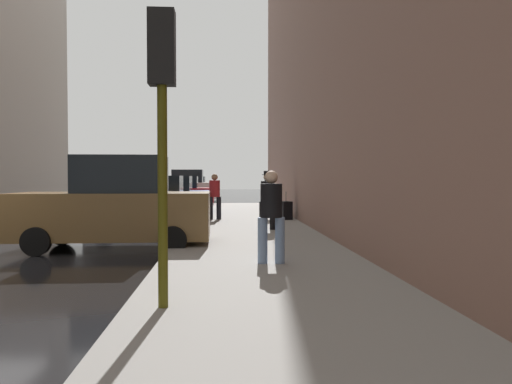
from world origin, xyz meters
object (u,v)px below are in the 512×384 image
parked_blue_sedan (167,196)px  pedestrian_in_red_jacket (215,194)px  parked_bronze_suv (115,206)px  fire_hydrant (201,212)px  pedestrian_with_beanie (269,193)px  parked_red_hatchback (179,192)px  parked_white_van (186,187)px  parked_dark_green_sedan (191,188)px  rolling_suitcase (286,210)px  traffic_light (162,93)px  pedestrian_in_jeans (271,212)px  pedestrian_with_fedora (267,197)px  parked_gray_coupe (151,202)px

parked_blue_sedan → pedestrian_in_red_jacket: bearing=-63.3°
parked_bronze_suv → fire_hydrant: size_ratio=6.55×
parked_bronze_suv → pedestrian_with_beanie: size_ratio=2.60×
parked_red_hatchback → parked_white_van: parked_white_van is taller
parked_white_van → fire_hydrant: size_ratio=6.57×
parked_dark_green_sedan → rolling_suitcase: (4.95, -22.63, -0.36)m
fire_hydrant → traffic_light: (0.05, -11.86, 2.26)m
parked_red_hatchback → pedestrian_in_red_jacket: pedestrian_in_red_jacket is taller
parked_white_van → pedestrian_with_beanie: (4.40, -15.38, 0.10)m
pedestrian_in_red_jacket → pedestrian_in_jeans: bearing=-82.9°
parked_blue_sedan → rolling_suitcase: parked_blue_sedan is taller
parked_blue_sedan → pedestrian_in_jeans: size_ratio=2.48×
parked_dark_green_sedan → fire_hydrant: size_ratio=6.01×
fire_hydrant → pedestrian_in_jeans: (1.67, -8.86, 0.61)m
parked_white_van → pedestrian_with_fedora: bearing=-78.7°
fire_hydrant → pedestrian_with_beanie: 3.00m
pedestrian_with_fedora → rolling_suitcase: pedestrian_with_fedora is taller
traffic_light → pedestrian_in_red_jacket: (0.42, 12.66, -1.65)m
parked_dark_green_sedan → fire_hydrant: (1.80, -23.24, -0.35)m
fire_hydrant → parked_red_hatchback: bearing=99.0°
parked_white_van → rolling_suitcase: (4.95, -16.13, -0.54)m
fire_hydrant → pedestrian_with_fedora: 3.72m
parked_dark_green_sedan → pedestrian_with_fedora: size_ratio=2.38×
pedestrian_with_fedora → pedestrian_in_red_jacket: pedestrian_with_fedora is taller
parked_bronze_suv → parked_gray_coupe: parked_bronze_suv is taller
pedestrian_in_red_jacket → fire_hydrant: bearing=-120.5°
parked_gray_coupe → pedestrian_with_fedora: 4.96m
traffic_light → pedestrian_in_jeans: 3.79m
parked_blue_sedan → pedestrian_with_beanie: bearing=-42.0°
parked_blue_sedan → parked_red_hatchback: same height
parked_blue_sedan → pedestrian_in_red_jacket: 5.06m
parked_bronze_suv → parked_blue_sedan: 11.12m
fire_hydrant → pedestrian_with_fedora: (2.13, -2.98, 0.64)m
parked_blue_sedan → traffic_light: bearing=-83.8°
traffic_light → pedestrian_in_red_jacket: traffic_light is taller
parked_red_hatchback → parked_dark_green_sedan: (-0.00, 11.90, 0.00)m
parked_bronze_suv → traffic_light: 6.57m
parked_white_van → traffic_light: 28.72m
pedestrian_with_fedora → pedestrian_in_red_jacket: bearing=113.7°
pedestrian_in_red_jacket → parked_gray_coupe: bearing=-161.4°
pedestrian_with_beanie → pedestrian_in_jeans: 10.27m
parked_blue_sedan → fire_hydrant: bearing=-71.3°
parked_gray_coupe → pedestrian_in_jeans: 9.55m
parked_gray_coupe → rolling_suitcase: parked_gray_coupe is taller
parked_gray_coupe → pedestrian_in_jeans: bearing=-68.7°
parked_gray_coupe → fire_hydrant: (1.80, -0.03, -0.35)m
parked_dark_green_sedan → parked_blue_sedan: bearing=-90.0°
parked_red_hatchback → pedestrian_in_jeans: size_ratio=2.46×
parked_blue_sedan → fire_hydrant: parked_blue_sedan is taller
pedestrian_with_beanie → rolling_suitcase: pedestrian_with_beanie is taller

